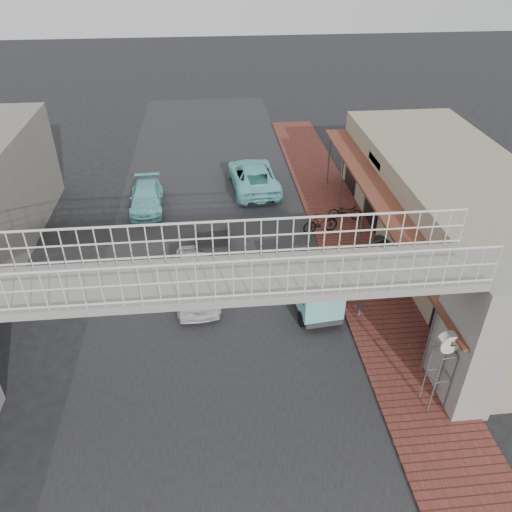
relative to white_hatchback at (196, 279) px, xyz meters
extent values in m
plane|color=black|center=(0.80, -2.15, -0.74)|extent=(120.00, 120.00, 0.00)
cube|color=black|center=(0.80, -2.15, -0.74)|extent=(10.00, 60.00, 0.01)
cube|color=brown|center=(7.30, 0.85, -0.69)|extent=(3.00, 40.00, 0.10)
cube|color=gray|center=(11.80, 1.85, 1.26)|extent=(6.00, 18.00, 4.00)
cube|color=brown|center=(8.50, 1.85, 2.16)|extent=(1.80, 18.00, 0.12)
cube|color=silver|center=(8.85, 5.35, 2.56)|extent=(0.08, 2.60, 0.90)
cube|color=#B21914|center=(8.85, -1.15, 2.56)|extent=(0.08, 2.20, 0.80)
cube|color=gray|center=(8.40, -6.15, 1.76)|extent=(1.20, 2.40, 5.00)
cube|color=gray|center=(0.80, -6.15, 4.38)|extent=(14.00, 2.00, 0.24)
cube|color=beige|center=(0.80, -5.20, 5.05)|extent=(14.00, 0.08, 1.10)
cube|color=beige|center=(0.80, -7.10, 5.05)|extent=(14.00, 0.08, 1.10)
imported|color=silver|center=(0.00, 0.00, 0.00)|extent=(2.04, 4.46, 1.48)
imported|color=black|center=(0.80, 2.39, -0.05)|extent=(1.75, 4.29, 1.38)
imported|color=#7BD6D6|center=(3.30, 9.75, 0.01)|extent=(2.90, 5.61, 1.51)
imported|color=#7ACDD3|center=(-2.66, 7.93, -0.15)|extent=(1.84, 4.17, 1.19)
cylinder|color=black|center=(3.77, 0.02, -0.43)|extent=(0.28, 0.65, 0.63)
cylinder|color=black|center=(5.17, 0.17, -0.43)|extent=(0.28, 0.65, 0.63)
cylinder|color=black|center=(4.03, -2.40, -0.43)|extent=(0.28, 0.65, 0.63)
cylinder|color=black|center=(5.43, -2.25, -0.43)|extent=(0.28, 0.65, 0.63)
cube|color=#7FD8DD|center=(4.63, -1.39, 0.32)|extent=(1.83, 3.03, 1.22)
cube|color=#7FD8DD|center=(4.45, 0.27, 0.12)|extent=(1.54, 0.96, 0.81)
cube|color=black|center=(4.63, -1.39, 0.66)|extent=(1.81, 2.50, 0.45)
cube|color=silver|center=(4.63, -1.39, 0.95)|extent=(1.85, 3.03, 0.05)
imported|color=black|center=(7.64, 5.40, -0.19)|extent=(1.81, 0.89, 0.91)
imported|color=black|center=(6.10, 4.23, -0.10)|extent=(1.86, 0.80, 1.08)
cylinder|color=#59595B|center=(7.19, -6.32, 0.47)|extent=(0.04, 0.04, 2.22)
cylinder|color=#59595B|center=(7.72, -6.26, 0.47)|extent=(0.04, 0.04, 2.22)
cylinder|color=#59595B|center=(7.25, -6.84, 0.47)|extent=(0.04, 0.04, 2.22)
cylinder|color=#59595B|center=(7.77, -6.79, 0.47)|extent=(0.04, 0.04, 2.22)
cylinder|color=silver|center=(7.48, -6.55, 1.95)|extent=(0.74, 0.33, 0.72)
cylinder|color=beige|center=(7.50, -6.68, 1.95)|extent=(0.63, 0.09, 0.63)
cylinder|color=beige|center=(7.47, -6.42, 1.95)|extent=(0.63, 0.09, 0.63)
cylinder|color=#59595B|center=(6.31, -2.13, 1.00)|extent=(0.11, 0.11, 3.28)
cube|color=black|center=(6.32, -2.16, 2.19)|extent=(1.31, 0.48, 1.02)
cone|color=black|center=(7.24, -1.87, 2.19)|extent=(1.03, 1.39, 1.24)
cube|color=white|center=(6.28, -2.22, 2.13)|extent=(0.86, 0.29, 0.68)
camera|label=1|loc=(0.83, -16.64, 12.10)|focal=35.00mm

